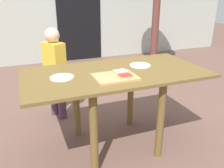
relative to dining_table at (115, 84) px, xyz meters
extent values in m
plane|color=brown|center=(0.00, 0.00, -0.61)|extent=(16.00, 16.00, 0.00)
cube|color=black|center=(0.46, 3.09, 0.39)|extent=(0.90, 0.02, 2.00)
cube|color=brown|center=(0.00, 0.00, 0.10)|extent=(1.53, 0.77, 0.02)
cylinder|color=brown|center=(-0.29, -0.29, -0.26)|extent=(0.06, 0.06, 0.70)
cylinder|color=brown|center=(0.29, -0.29, -0.26)|extent=(0.06, 0.06, 0.70)
cylinder|color=brown|center=(-0.29, 0.29, -0.26)|extent=(0.06, 0.06, 0.70)
cylinder|color=brown|center=(0.29, 0.29, -0.26)|extent=(0.06, 0.06, 0.70)
cube|color=tan|center=(-0.06, -0.15, 0.12)|extent=(0.33, 0.25, 0.02)
cube|color=#E7A35F|center=(0.01, -0.09, 0.14)|extent=(0.12, 0.10, 0.01)
cube|color=beige|center=(0.01, -0.09, 0.14)|extent=(0.10, 0.09, 0.00)
cube|color=#E7A35F|center=(0.00, -0.20, 0.14)|extent=(0.11, 0.09, 0.01)
cube|color=red|center=(0.00, -0.20, 0.14)|extent=(0.10, 0.08, 0.00)
cylinder|color=white|center=(-0.45, 0.00, 0.12)|extent=(0.19, 0.19, 0.01)
cylinder|color=white|center=(0.27, 0.07, 0.12)|extent=(0.19, 0.19, 0.01)
cylinder|color=#4C3349|center=(-0.44, 0.81, -0.36)|extent=(0.09, 0.09, 0.50)
cylinder|color=#4C3349|center=(-0.37, 0.69, -0.36)|extent=(0.09, 0.09, 0.50)
cube|color=gold|center=(-0.40, 0.75, 0.07)|extent=(0.24, 0.28, 0.36)
sphere|color=beige|center=(-0.40, 0.75, 0.32)|extent=(0.15, 0.15, 0.15)
cylinder|color=brown|center=(1.43, 1.75, 0.22)|extent=(0.12, 0.12, 1.68)
camera|label=1|loc=(-0.71, -1.76, 0.74)|focal=37.97mm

